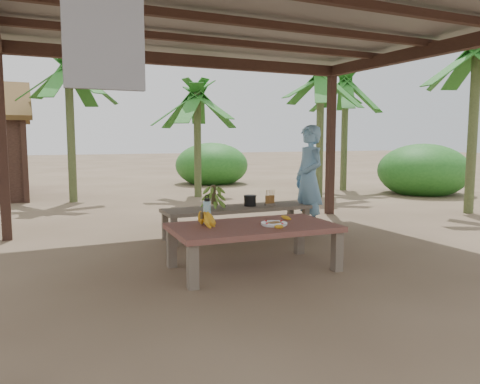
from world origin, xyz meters
name	(u,v)px	position (x,y,z in m)	size (l,w,h in m)	color
ground	(253,255)	(0.00, 0.00, 0.00)	(80.00, 80.00, 0.00)	brown
pavilion	(253,25)	(-0.01, -0.01, 2.78)	(6.60, 5.60, 2.95)	black
work_table	(253,231)	(-0.27, -0.54, 0.43)	(1.85, 1.09, 0.50)	brown
bench	(238,211)	(0.28, 1.08, 0.39)	(2.21, 0.64, 0.45)	brown
ripe_banana_bunch	(202,219)	(-0.82, -0.40, 0.59)	(0.29, 0.25, 0.17)	yellow
plate	(274,224)	(-0.08, -0.67, 0.52)	(0.29, 0.29, 0.04)	white
loose_banana_front	(279,227)	(-0.13, -0.86, 0.52)	(0.04, 0.14, 0.04)	yellow
loose_banana_side	(286,218)	(0.23, -0.40, 0.52)	(0.04, 0.14, 0.04)	yellow
water_flask	(207,211)	(-0.69, -0.22, 0.63)	(0.09, 0.09, 0.32)	#44B0D7
green_banana_stalk	(214,196)	(-0.09, 1.09, 0.63)	(0.31, 0.31, 0.35)	#598C2D
cooking_pot	(250,201)	(0.49, 1.10, 0.53)	(0.18, 0.18, 0.15)	black
skewer_rack	(270,197)	(0.79, 1.02, 0.57)	(0.18, 0.08, 0.24)	#A57F47
woman	(309,179)	(1.42, 0.93, 0.83)	(0.60, 0.40, 1.66)	#689CC5
banana_plant_ne	(321,86)	(4.12, 4.58, 2.71)	(1.80, 1.80, 3.20)	#596638
banana_plant_n	(197,105)	(1.40, 5.88, 2.28)	(1.80, 1.80, 2.76)	#596638
banana_plant_nw	(69,78)	(-1.53, 6.18, 2.78)	(1.80, 1.80, 3.28)	#596638
banana_plant_e	(477,63)	(5.31, 1.21, 2.86)	(1.80, 1.80, 3.36)	#596638
banana_plant_far	(345,92)	(5.63, 5.58, 2.74)	(1.80, 1.80, 3.23)	#596638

